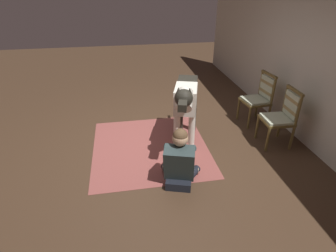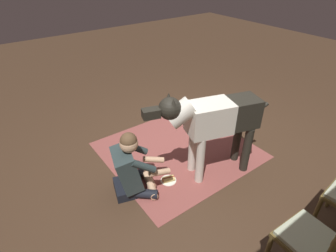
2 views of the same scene
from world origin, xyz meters
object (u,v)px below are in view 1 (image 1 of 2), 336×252
at_px(dining_chair_right_of_pair, 282,115).
at_px(person_sitting_on_floor, 180,161).
at_px(large_dog, 186,100).
at_px(dining_chair_left_of_pair, 260,96).
at_px(hot_dog_on_plate, 182,161).

distance_m(dining_chair_right_of_pair, person_sitting_on_floor, 2.01).
xyz_separation_m(person_sitting_on_floor, large_dog, (-0.98, 0.30, 0.46)).
height_order(dining_chair_left_of_pair, dining_chair_right_of_pair, same).
bearing_deg(hot_dog_on_plate, dining_chair_right_of_pair, 98.59).
height_order(dining_chair_left_of_pair, person_sitting_on_floor, dining_chair_left_of_pair).
xyz_separation_m(dining_chair_right_of_pair, person_sitting_on_floor, (0.70, -1.87, -0.20)).
xyz_separation_m(dining_chair_right_of_pair, hot_dog_on_plate, (0.26, -1.73, -0.52)).
relative_size(dining_chair_right_of_pair, person_sitting_on_floor, 1.16).
bearing_deg(dining_chair_right_of_pair, person_sitting_on_floor, -69.36).
relative_size(large_dog, hot_dog_on_plate, 7.70).
bearing_deg(dining_chair_right_of_pair, large_dog, -100.14).
xyz_separation_m(dining_chair_right_of_pair, large_dog, (-0.28, -1.57, 0.26)).
bearing_deg(dining_chair_left_of_pair, hot_dog_on_plate, -58.38).
distance_m(dining_chair_left_of_pair, person_sitting_on_floor, 2.41).
bearing_deg(person_sitting_on_floor, large_dog, 162.97).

